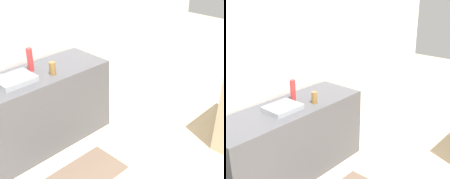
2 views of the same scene
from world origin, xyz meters
TOP-DOWN VIEW (x-y plane):
  - counter at (0.30, 2.55)m, footprint 1.90×0.63m
  - sink_basin at (0.18, 2.52)m, footprint 0.37×0.30m
  - bottle_tall at (0.46, 2.65)m, footprint 0.06×0.06m
  - bottle_short at (0.57, 2.41)m, footprint 0.07×0.07m
  - kitchen_rug at (0.44, 1.76)m, footprint 0.73×0.50m

SIDE VIEW (x-z plane):
  - kitchen_rug at x=0.44m, z-range 0.00..0.01m
  - counter at x=0.30m, z-range 0.00..0.88m
  - sink_basin at x=0.18m, z-range 0.88..0.94m
  - bottle_short at x=0.57m, z-range 0.88..1.02m
  - bottle_tall at x=0.46m, z-range 0.88..1.14m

